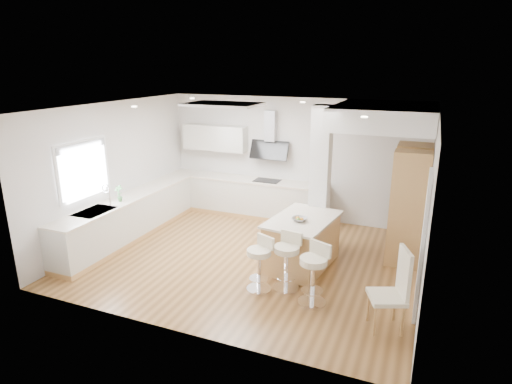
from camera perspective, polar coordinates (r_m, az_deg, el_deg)
The scene contains 18 objects.
ground at distance 8.16m, azimuth -0.80°, elevation -8.76°, with size 6.00×6.00×0.00m, color olive.
ceiling at distance 8.16m, azimuth -0.80°, elevation -8.76°, with size 6.00×5.00×0.02m, color white.
wall_back at distance 9.94m, azimuth 4.83°, elevation 4.42°, with size 6.00×0.04×2.80m, color beige.
wall_left at distance 9.23m, azimuth -18.27°, elevation 2.65°, with size 0.04×5.00×2.80m, color beige.
wall_right at distance 7.09m, azimuth 22.06°, elevation -1.87°, with size 0.04×5.00×2.80m, color beige.
skylight at distance 8.28m, azimuth -4.37°, elevation 11.55°, with size 4.10×2.10×0.06m.
window_left at distance 8.49m, azimuth -22.10°, elevation 3.12°, with size 0.06×1.28×1.07m.
doorway_right at distance 6.66m, azimuth 21.36°, elevation -6.65°, with size 0.05×1.00×2.10m.
counter_left at distance 9.47m, azimuth -15.47°, elevation -2.70°, with size 0.63×4.50×1.35m.
counter_back at distance 10.17m, azimuth -0.65°, elevation 0.66°, with size 3.62×0.63×2.50m.
pillar at distance 8.22m, azimuth 8.53°, elevation 1.65°, with size 0.35×0.35×2.80m.
soffit at distance 8.26m, azimuth 16.86°, elevation 9.69°, with size 1.78×2.20×0.40m.
oven_column at distance 8.37m, azimuth 19.76°, elevation -1.39°, with size 0.63×1.21×2.10m.
peninsula at distance 7.74m, azimuth 6.16°, elevation -6.62°, with size 1.18×1.61×0.98m.
bar_stool_a at distance 6.89m, azimuth 0.51°, elevation -9.15°, with size 0.54×0.54×0.90m.
bar_stool_b at distance 6.93m, azimuth 4.18°, elevation -8.78°, with size 0.50×0.50×0.95m.
bar_stool_c at distance 6.57m, azimuth 7.73°, elevation -10.35°, with size 0.57×0.57×0.96m.
dining_chair at distance 6.18m, azimuth 18.08°, elevation -11.97°, with size 0.60×0.60×1.18m.
Camera 1 is at (2.90, -6.77, 3.52)m, focal length 30.00 mm.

